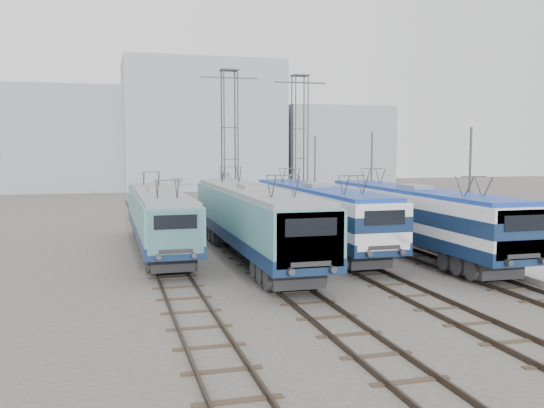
{
  "coord_description": "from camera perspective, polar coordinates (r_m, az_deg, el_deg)",
  "views": [
    {
      "loc": [
        -9.65,
        -25.47,
        5.98
      ],
      "look_at": [
        -0.66,
        7.0,
        2.8
      ],
      "focal_mm": 40.0,
      "sensor_mm": 36.0,
      "label": 1
    }
  ],
  "objects": [
    {
      "name": "ground",
      "position": [
        27.88,
        5.19,
        -7.01
      ],
      "size": [
        160.0,
        160.0,
        0.0
      ],
      "primitive_type": "plane",
      "color": "#514C47"
    },
    {
      "name": "platform",
      "position": [
        39.34,
        15.05,
        -3.31
      ],
      "size": [
        4.0,
        70.0,
        0.3
      ],
      "primitive_type": "cube",
      "color": "#9E9E99",
      "rests_on": "ground"
    },
    {
      "name": "locomotive_far_left",
      "position": [
        34.81,
        -10.6,
        -1.02
      ],
      "size": [
        2.71,
        17.12,
        3.22
      ],
      "color": "#122548",
      "rests_on": "ground"
    },
    {
      "name": "locomotive_center_left",
      "position": [
        31.5,
        -1.78,
        -1.26
      ],
      "size": [
        2.97,
        18.74,
        3.53
      ],
      "color": "#122548",
      "rests_on": "ground"
    },
    {
      "name": "locomotive_center_right",
      "position": [
        35.34,
        4.29,
        -0.61
      ],
      "size": [
        2.84,
        17.93,
        3.37
      ],
      "color": "#122548",
      "rests_on": "ground"
    },
    {
      "name": "locomotive_far_right",
      "position": [
        34.07,
        13.41,
        -0.92
      ],
      "size": [
        2.87,
        18.16,
        3.41
      ],
      "color": "#122548",
      "rests_on": "ground"
    },
    {
      "name": "catenary_tower_west",
      "position": [
        48.44,
        -4.0,
        6.17
      ],
      "size": [
        4.5,
        1.2,
        12.0
      ],
      "color": "#3F4247",
      "rests_on": "ground"
    },
    {
      "name": "catenary_tower_east",
      "position": [
        52.04,
        2.63,
        6.12
      ],
      "size": [
        4.5,
        1.2,
        12.0
      ],
      "color": "#3F4247",
      "rests_on": "ground"
    },
    {
      "name": "mast_front",
      "position": [
        33.07,
        18.08,
        0.83
      ],
      "size": [
        0.12,
        0.12,
        7.0
      ],
      "primitive_type": "cylinder",
      "color": "#3F4247",
      "rests_on": "ground"
    },
    {
      "name": "mast_mid",
      "position": [
        43.55,
        9.34,
        2.06
      ],
      "size": [
        0.12,
        0.12,
        7.0
      ],
      "primitive_type": "cylinder",
      "color": "#3F4247",
      "rests_on": "ground"
    },
    {
      "name": "mast_rear",
      "position": [
        54.66,
        4.05,
        2.79
      ],
      "size": [
        0.12,
        0.12,
        7.0
      ],
      "primitive_type": "cylinder",
      "color": "#3F4247",
      "rests_on": "ground"
    },
    {
      "name": "building_west",
      "position": [
        87.58,
        -18.41,
        5.79
      ],
      "size": [
        18.0,
        12.0,
        14.0
      ],
      "primitive_type": "cube",
      "color": "#8E979F",
      "rests_on": "ground"
    },
    {
      "name": "building_center",
      "position": [
        88.58,
        -6.65,
        7.32
      ],
      "size": [
        22.0,
        14.0,
        18.0
      ],
      "primitive_type": "cube",
      "color": "#94A1B5",
      "rests_on": "ground"
    },
    {
      "name": "building_east",
      "position": [
        93.72,
        5.6,
        5.39
      ],
      "size": [
        16.0,
        12.0,
        12.0
      ],
      "primitive_type": "cube",
      "color": "#8E979F",
      "rests_on": "ground"
    }
  ]
}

